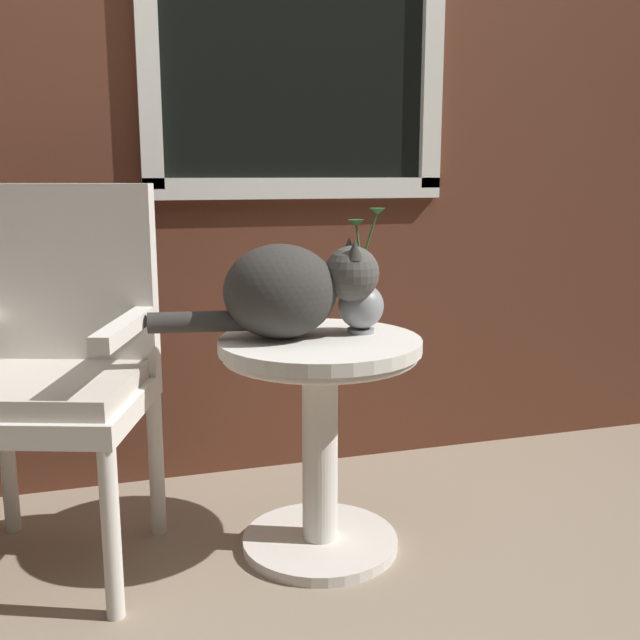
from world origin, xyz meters
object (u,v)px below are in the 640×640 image
Objects in this scene: wicker_side_table at (320,408)px; pewter_vase_with_ivy at (361,298)px; wicker_chair at (55,359)px; cat at (288,290)px.

pewter_vase_with_ivy reaches higher than wicker_side_table.
wicker_chair is 1.66× the size of cat.
wicker_chair is at bearing 171.71° from pewter_vase_with_ivy.
cat is 0.21m from pewter_vase_with_ivy.
pewter_vase_with_ivy is at bearing -8.29° from wicker_chair.
wicker_chair is 0.83m from pewter_vase_with_ivy.
cat reaches higher than wicker_side_table.
pewter_vase_with_ivy reaches higher than cat.
cat is at bearing 159.08° from wicker_side_table.
wicker_side_table is at bearing -164.56° from pewter_vase_with_ivy.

